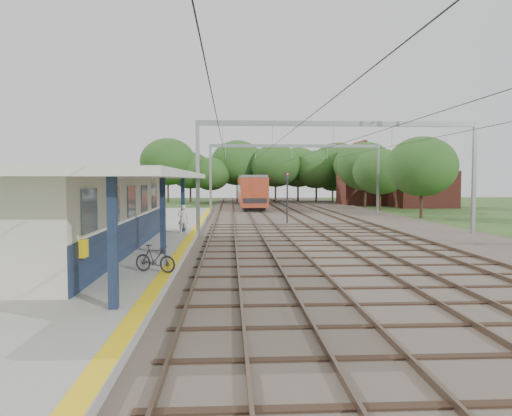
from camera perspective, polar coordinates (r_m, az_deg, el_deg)
name	(u,v)px	position (r m, az deg, el deg)	size (l,w,h in m)	color
ground	(330,292)	(15.78, 8.45, -9.49)	(160.00, 160.00, 0.00)	#2D4C1E
ballast_bed	(307,217)	(45.76, 5.90, -1.03)	(18.00, 90.00, 0.10)	#473D33
platform	(154,236)	(29.60, -11.60, -3.19)	(5.00, 52.00, 0.35)	gray
yellow_stripe	(193,233)	(29.33, -7.24, -2.85)	(0.45, 52.00, 0.01)	yellow
station_building	(97,212)	(22.87, -17.69, -0.46)	(3.41, 18.00, 3.40)	beige
canopy	(117,175)	(21.59, -15.58, 3.60)	(6.40, 20.00, 3.44)	#111E38
rail_tracks	(280,216)	(45.43, 2.78, -0.89)	(11.80, 88.00, 0.15)	brown
catenary_system	(309,154)	(40.93, 6.12, 6.12)	(17.22, 88.00, 7.00)	gray
tree_band	(277,169)	(72.55, 2.47, 4.42)	(31.72, 30.88, 8.82)	#382619
house_near	(423,183)	(65.66, 18.52, 2.69)	(7.00, 6.12, 7.89)	brown
house_far	(370,181)	(69.74, 12.88, 3.00)	(8.00, 6.12, 8.66)	brown
person	(183,219)	(29.21, -8.33, -1.25)	(0.61, 0.40, 1.67)	beige
bicycle	(155,259)	(17.19, -11.45, -5.69)	(0.44, 1.55, 0.93)	black
train	(248,189)	(69.27, -0.88, 2.18)	(2.93, 36.44, 3.84)	black
signal_post	(287,193)	(38.56, 3.59, 1.73)	(0.31, 0.29, 3.99)	black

